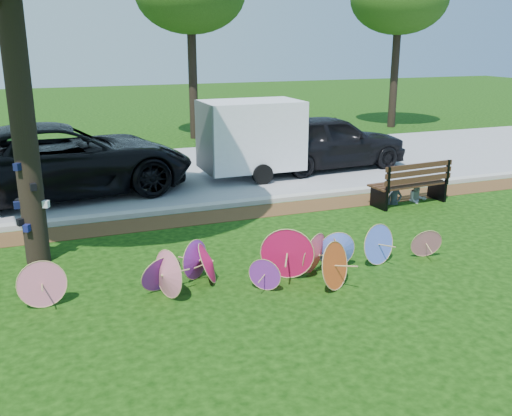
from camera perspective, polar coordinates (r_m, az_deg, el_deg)
The scene contains 11 objects.
ground at distance 9.47m, azimuth 1.51°, elevation -8.79°, with size 90.00×90.00×0.00m, color black.
mulch_strip at distance 13.45m, azimuth -5.80°, elevation -1.03°, with size 90.00×1.00×0.01m, color #472D16.
curb at distance 14.09m, azimuth -6.56°, elevation -0.01°, with size 90.00×0.30×0.12m, color #B7B5AD.
street at distance 18.02m, azimuth -9.89°, elevation 3.35°, with size 90.00×8.00×0.01m, color gray.
parasol_pile at distance 9.88m, azimuth 0.93°, elevation -5.20°, with size 7.63×1.77×0.96m.
black_van at distance 16.04m, azimuth -18.92°, elevation 4.59°, with size 3.21×6.97×1.94m, color black.
dark_pickup at distance 18.61m, azimuth 7.18°, elevation 6.63°, with size 2.08×5.18×1.76m, color black.
cargo_trailer at distance 17.10m, azimuth -0.47°, elevation 7.32°, with size 2.87×1.82×2.61m, color white.
park_bench at distance 14.99m, azimuth 14.97°, elevation 2.48°, with size 2.10×0.80×1.10m, color black, non-canonical shape.
person_left at distance 14.83m, azimuth 13.76°, elevation 2.52°, with size 0.42×0.27×1.15m, color #37404C.
person_right at distance 15.24m, azimuth 15.93°, elevation 2.58°, with size 0.52×0.41×1.07m, color #AFB1B8.
Camera 1 is at (-3.28, -7.90, 4.06)m, focal length 40.00 mm.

